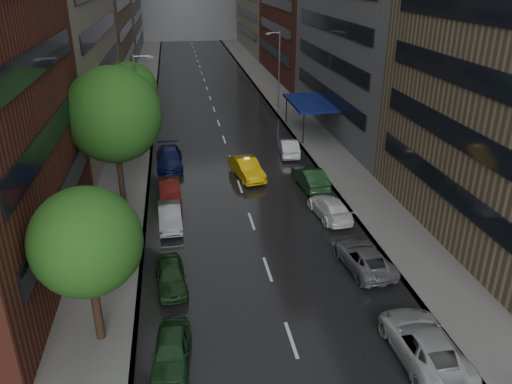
# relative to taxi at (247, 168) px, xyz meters

# --- Properties ---
(road) EXTENTS (14.00, 140.00, 0.01)m
(road) POSITION_rel_taxi_xyz_m (-0.83, 26.24, -0.79)
(road) COLOR black
(road) RESTS_ON ground
(sidewalk_left) EXTENTS (4.00, 140.00, 0.15)m
(sidewalk_left) POSITION_rel_taxi_xyz_m (-9.83, 26.24, -0.72)
(sidewalk_left) COLOR gray
(sidewalk_left) RESTS_ON ground
(sidewalk_right) EXTENTS (4.00, 140.00, 0.15)m
(sidewalk_right) POSITION_rel_taxi_xyz_m (8.17, 26.24, -0.72)
(sidewalk_right) COLOR gray
(sidewalk_right) RESTS_ON ground
(tree_near) EXTENTS (4.71, 4.71, 7.51)m
(tree_near) POSITION_rel_taxi_xyz_m (-9.43, -18.33, 4.34)
(tree_near) COLOR #382619
(tree_near) RESTS_ON ground
(tree_mid) EXTENTS (6.31, 6.31, 10.06)m
(tree_mid) POSITION_rel_taxi_xyz_m (-9.43, -4.59, 6.10)
(tree_mid) COLOR #382619
(tree_mid) RESTS_ON ground
(tree_far) EXTENTS (5.09, 5.09, 8.11)m
(tree_far) POSITION_rel_taxi_xyz_m (-9.43, 9.00, 4.76)
(tree_far) COLOR #382619
(tree_far) RESTS_ON ground
(taxi) EXTENTS (2.57, 5.04, 1.58)m
(taxi) POSITION_rel_taxi_xyz_m (0.00, 0.00, 0.00)
(taxi) COLOR #E4B00C
(taxi) RESTS_ON ground
(parked_cars_left) EXTENTS (2.30, 28.51, 1.56)m
(parked_cars_left) POSITION_rel_taxi_xyz_m (-6.23, -5.91, -0.08)
(parked_cars_left) COLOR #1C3F1F
(parked_cars_left) RESTS_ON ground
(parked_cars_right) EXTENTS (2.63, 31.67, 1.56)m
(parked_cars_right) POSITION_rel_taxi_xyz_m (4.57, -10.48, -0.07)
(parked_cars_right) COLOR #B9B9B9
(parked_cars_right) RESTS_ON ground
(street_lamp_left) EXTENTS (1.74, 0.22, 9.00)m
(street_lamp_left) POSITION_rel_taxi_xyz_m (-8.55, 6.24, 4.10)
(street_lamp_left) COLOR gray
(street_lamp_left) RESTS_ON sidewalk_left
(street_lamp_right) EXTENTS (1.74, 0.22, 9.00)m
(street_lamp_right) POSITION_rel_taxi_xyz_m (6.90, 21.24, 4.10)
(street_lamp_right) COLOR gray
(street_lamp_right) RESTS_ON sidewalk_right
(awning) EXTENTS (4.00, 8.00, 3.12)m
(awning) POSITION_rel_taxi_xyz_m (8.16, 11.24, 2.34)
(awning) COLOR navy
(awning) RESTS_ON sidewalk_right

